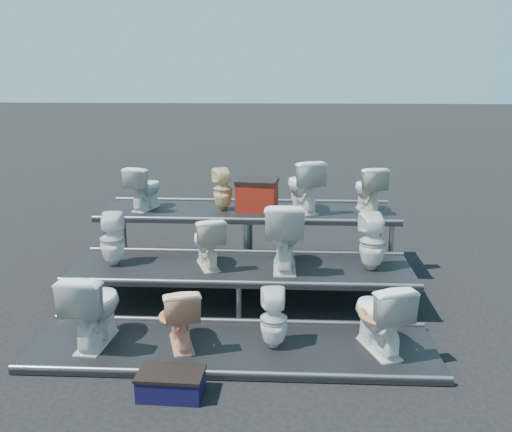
{
  "coord_description": "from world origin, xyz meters",
  "views": [
    {
      "loc": [
        0.52,
        -6.67,
        2.87
      ],
      "look_at": [
        0.17,
        0.1,
        1.09
      ],
      "focal_mm": 40.0,
      "sensor_mm": 36.0,
      "label": 1
    }
  ],
  "objects_px": {
    "toilet_5": "(207,241)",
    "toilet_6": "(284,234)",
    "toilet_7": "(372,242)",
    "toilet_10": "(303,185)",
    "step_stool": "(171,385)",
    "toilet_3": "(380,315)",
    "toilet_8": "(145,187)",
    "red_crate": "(257,197)",
    "toilet_9": "(223,189)",
    "toilet_2": "(274,319)",
    "toilet_0": "(94,307)",
    "toilet_11": "(368,189)",
    "toilet_4": "(112,239)",
    "toilet_1": "(180,315)"
  },
  "relations": [
    {
      "from": "toilet_8",
      "to": "red_crate",
      "type": "relative_size",
      "value": 1.16
    },
    {
      "from": "toilet_7",
      "to": "toilet_10",
      "type": "bearing_deg",
      "value": -67.56
    },
    {
      "from": "toilet_6",
      "to": "toilet_7",
      "type": "relative_size",
      "value": 1.22
    },
    {
      "from": "toilet_9",
      "to": "red_crate",
      "type": "xyz_separation_m",
      "value": [
        0.49,
        0.01,
        -0.1
      ]
    },
    {
      "from": "toilet_1",
      "to": "toilet_8",
      "type": "relative_size",
      "value": 1.04
    },
    {
      "from": "toilet_3",
      "to": "toilet_11",
      "type": "relative_size",
      "value": 1.14
    },
    {
      "from": "toilet_5",
      "to": "toilet_6",
      "type": "distance_m",
      "value": 0.95
    },
    {
      "from": "toilet_11",
      "to": "toilet_6",
      "type": "bearing_deg",
      "value": 36.33
    },
    {
      "from": "toilet_3",
      "to": "toilet_0",
      "type": "bearing_deg",
      "value": -19.13
    },
    {
      "from": "toilet_3",
      "to": "toilet_8",
      "type": "xyz_separation_m",
      "value": [
        -3.0,
        2.6,
        0.74
      ]
    },
    {
      "from": "toilet_5",
      "to": "step_stool",
      "type": "distance_m",
      "value": 2.26
    },
    {
      "from": "toilet_11",
      "to": "red_crate",
      "type": "distance_m",
      "value": 1.59
    },
    {
      "from": "toilet_7",
      "to": "toilet_11",
      "type": "height_order",
      "value": "toilet_11"
    },
    {
      "from": "toilet_6",
      "to": "toilet_7",
      "type": "height_order",
      "value": "toilet_6"
    },
    {
      "from": "red_crate",
      "to": "toilet_9",
      "type": "bearing_deg",
      "value": -170.88
    },
    {
      "from": "toilet_10",
      "to": "toilet_3",
      "type": "bearing_deg",
      "value": 85.02
    },
    {
      "from": "toilet_1",
      "to": "toilet_8",
      "type": "bearing_deg",
      "value": -86.67
    },
    {
      "from": "toilet_5",
      "to": "red_crate",
      "type": "relative_size",
      "value": 1.17
    },
    {
      "from": "toilet_10",
      "to": "step_stool",
      "type": "relative_size",
      "value": 1.32
    },
    {
      "from": "red_crate",
      "to": "toilet_10",
      "type": "bearing_deg",
      "value": 6.26
    },
    {
      "from": "toilet_6",
      "to": "toilet_10",
      "type": "height_order",
      "value": "toilet_10"
    },
    {
      "from": "toilet_9",
      "to": "red_crate",
      "type": "relative_size",
      "value": 1.09
    },
    {
      "from": "toilet_2",
      "to": "toilet_5",
      "type": "xyz_separation_m",
      "value": [
        -0.85,
        1.3,
        0.41
      ]
    },
    {
      "from": "toilet_1",
      "to": "toilet_10",
      "type": "distance_m",
      "value": 3.04
    },
    {
      "from": "toilet_5",
      "to": "toilet_9",
      "type": "distance_m",
      "value": 1.36
    },
    {
      "from": "toilet_3",
      "to": "toilet_7",
      "type": "height_order",
      "value": "toilet_7"
    },
    {
      "from": "toilet_4",
      "to": "step_stool",
      "type": "bearing_deg",
      "value": 112.55
    },
    {
      "from": "toilet_10",
      "to": "step_stool",
      "type": "bearing_deg",
      "value": 49.68
    },
    {
      "from": "toilet_5",
      "to": "toilet_8",
      "type": "height_order",
      "value": "toilet_8"
    },
    {
      "from": "toilet_1",
      "to": "toilet_2",
      "type": "height_order",
      "value": "toilet_1"
    },
    {
      "from": "toilet_1",
      "to": "toilet_8",
      "type": "height_order",
      "value": "toilet_8"
    },
    {
      "from": "toilet_6",
      "to": "toilet_11",
      "type": "distance_m",
      "value": 1.79
    },
    {
      "from": "toilet_5",
      "to": "step_stool",
      "type": "bearing_deg",
      "value": 68.55
    },
    {
      "from": "red_crate",
      "to": "toilet_5",
      "type": "bearing_deg",
      "value": -105.25
    },
    {
      "from": "red_crate",
      "to": "step_stool",
      "type": "height_order",
      "value": "red_crate"
    },
    {
      "from": "toilet_10",
      "to": "toilet_9",
      "type": "bearing_deg",
      "value": -20.3
    },
    {
      "from": "toilet_1",
      "to": "toilet_5",
      "type": "height_order",
      "value": "toilet_5"
    },
    {
      "from": "toilet_0",
      "to": "toilet_6",
      "type": "relative_size",
      "value": 0.95
    },
    {
      "from": "toilet_3",
      "to": "toilet_5",
      "type": "height_order",
      "value": "toilet_5"
    },
    {
      "from": "toilet_11",
      "to": "toilet_3",
      "type": "bearing_deg",
      "value": 74.0
    },
    {
      "from": "toilet_2",
      "to": "toilet_5",
      "type": "relative_size",
      "value": 0.96
    },
    {
      "from": "toilet_3",
      "to": "toilet_6",
      "type": "height_order",
      "value": "toilet_6"
    },
    {
      "from": "toilet_5",
      "to": "toilet_11",
      "type": "relative_size",
      "value": 0.97
    },
    {
      "from": "toilet_2",
      "to": "toilet_3",
      "type": "xyz_separation_m",
      "value": [
        1.07,
        0.0,
        0.07
      ]
    },
    {
      "from": "toilet_7",
      "to": "red_crate",
      "type": "bearing_deg",
      "value": -51.33
    },
    {
      "from": "red_crate",
      "to": "toilet_0",
      "type": "bearing_deg",
      "value": -113.43
    },
    {
      "from": "toilet_1",
      "to": "red_crate",
      "type": "relative_size",
      "value": 1.2
    },
    {
      "from": "toilet_8",
      "to": "step_stool",
      "type": "height_order",
      "value": "toilet_8"
    },
    {
      "from": "toilet_3",
      "to": "toilet_10",
      "type": "height_order",
      "value": "toilet_10"
    },
    {
      "from": "toilet_0",
      "to": "toilet_4",
      "type": "height_order",
      "value": "toilet_4"
    }
  ]
}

